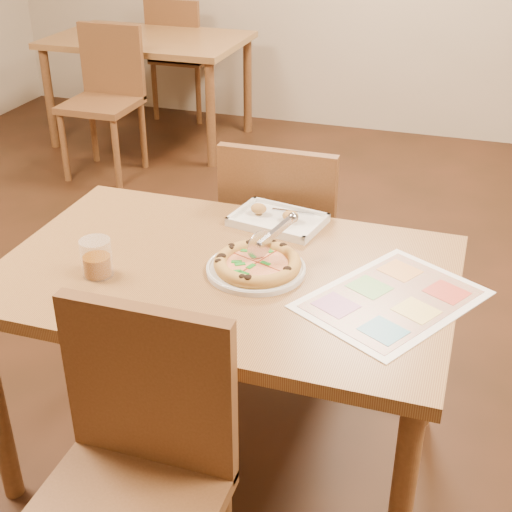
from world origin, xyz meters
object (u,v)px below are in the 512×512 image
(chair_near, at_px, (135,452))
(chair_far, at_px, (283,228))
(dining_table, at_px, (226,294))
(bg_chair_near, at_px, (106,82))
(glass_tumbler, at_px, (97,260))
(pizza_cutter, at_px, (271,236))
(bg_chair_far, at_px, (178,45))
(appetizer_tray, at_px, (277,220))
(menu, at_px, (392,299))
(pizza, at_px, (257,264))
(plate, at_px, (256,269))
(bg_table, at_px, (148,50))

(chair_near, xyz_separation_m, chair_far, (-0.00, 1.20, 0.00))
(dining_table, distance_m, bg_chair_near, 2.72)
(chair_near, height_order, glass_tumbler, chair_near)
(chair_far, distance_m, pizza_cutter, 0.60)
(bg_chair_far, distance_m, pizza_cutter, 3.67)
(chair_near, distance_m, bg_chair_near, 3.22)
(appetizer_tray, distance_m, glass_tumbler, 0.61)
(bg_chair_far, bearing_deg, chair_far, 120.65)
(dining_table, distance_m, chair_far, 0.61)
(menu, bearing_deg, pizza_cutter, 166.96)
(glass_tumbler, bearing_deg, menu, 8.77)
(pizza, distance_m, pizza_cutter, 0.09)
(chair_near, bearing_deg, bg_chair_far, 112.29)
(dining_table, height_order, bg_chair_far, bg_chair_far)
(pizza_cutter, xyz_separation_m, appetizer_tray, (-0.06, 0.26, -0.08))
(chair_far, height_order, glass_tumbler, chair_far)
(bg_chair_far, bearing_deg, plate, 117.17)
(appetizer_tray, height_order, glass_tumbler, glass_tumbler)
(menu, bearing_deg, bg_table, 126.42)
(pizza, bearing_deg, glass_tumbler, -159.94)
(bg_chair_far, bearing_deg, pizza_cutter, 117.91)
(plate, xyz_separation_m, appetizer_tray, (-0.03, 0.32, 0.00))
(chair_far, xyz_separation_m, glass_tumbler, (-0.33, -0.75, 0.20))
(bg_chair_far, height_order, appetizer_tray, bg_chair_far)
(chair_near, bearing_deg, chair_far, 90.00)
(bg_table, bearing_deg, chair_far, -53.95)
(dining_table, xyz_separation_m, bg_chair_near, (-1.60, 2.20, -0.07))
(dining_table, relative_size, pizza_cutter, 8.42)
(chair_near, height_order, pizza, chair_near)
(bg_table, bearing_deg, pizza, -58.75)
(chair_far, bearing_deg, dining_table, 90.00)
(bg_chair_near, xyz_separation_m, glass_tumbler, (1.27, -2.34, 0.20))
(dining_table, bearing_deg, bg_chair_far, 115.85)
(bg_chair_near, height_order, pizza_cutter, bg_chair_near)
(bg_chair_near, relative_size, bg_chair_far, 1.00)
(plate, bearing_deg, bg_table, 121.20)
(pizza_cutter, bearing_deg, bg_chair_near, 70.15)
(dining_table, relative_size, bg_chair_near, 2.77)
(dining_table, bearing_deg, chair_far, 90.00)
(glass_tumbler, bearing_deg, bg_chair_near, 118.46)
(bg_chair_far, xyz_separation_m, menu, (2.08, -3.32, 0.16))
(chair_near, distance_m, pizza, 0.64)
(pizza_cutter, bearing_deg, menu, -71.67)
(chair_far, relative_size, glass_tumbler, 4.30)
(plate, height_order, pizza, pizza)
(chair_far, xyz_separation_m, bg_table, (-1.60, 2.20, 0.07))
(dining_table, relative_size, appetizer_tray, 4.13)
(bg_chair_near, height_order, menu, bg_chair_near)
(bg_chair_near, bearing_deg, appetizer_tray, -48.45)
(dining_table, distance_m, plate, 0.13)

